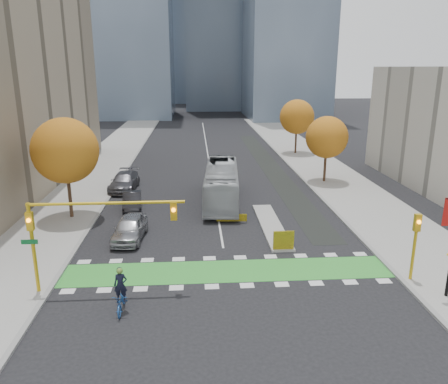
{
  "coord_description": "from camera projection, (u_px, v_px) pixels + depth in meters",
  "views": [
    {
      "loc": [
        -1.81,
        -22.62,
        11.96
      ],
      "look_at": [
        0.29,
        8.5,
        3.0
      ],
      "focal_mm": 35.0,
      "sensor_mm": 36.0,
      "label": 1
    }
  ],
  "objects": [
    {
      "name": "sidewalk_east",
      "position": [
        344.0,
        186.0,
        45.14
      ],
      "size": [
        7.0,
        120.0,
        0.15
      ],
      "primitive_type": "cube",
      "color": "gray",
      "rests_on": "ground"
    },
    {
      "name": "bike_crossing",
      "position": [
        227.0,
        271.0,
        26.55
      ],
      "size": [
        20.0,
        3.0,
        0.01
      ],
      "primitive_type": "cube",
      "color": "green",
      "rests_on": "ground"
    },
    {
      "name": "median_island",
      "position": [
        271.0,
        225.0,
        33.98
      ],
      "size": [
        1.6,
        10.0,
        0.16
      ],
      "primitive_type": "cube",
      "color": "gray",
      "rests_on": "ground"
    },
    {
      "name": "tree_east_near",
      "position": [
        327.0,
        137.0,
        45.64
      ],
      "size": [
        4.4,
        4.4,
        7.08
      ],
      "color": "#332114",
      "rests_on": "ground"
    },
    {
      "name": "parked_car_b",
      "position": [
        132.0,
        201.0,
        37.89
      ],
      "size": [
        2.08,
        4.61,
        1.47
      ],
      "primitive_type": "imported",
      "rotation": [
        0.0,
        0.0,
        0.12
      ],
      "color": "black",
      "rests_on": "ground"
    },
    {
      "name": "ground",
      "position": [
        229.0,
        283.0,
        25.11
      ],
      "size": [
        300.0,
        300.0,
        0.0
      ],
      "primitive_type": "plane",
      "color": "black",
      "rests_on": "ground"
    },
    {
      "name": "bus",
      "position": [
        222.0,
        183.0,
        39.87
      ],
      "size": [
        3.77,
        12.45,
        3.42
      ],
      "primitive_type": "imported",
      "rotation": [
        0.0,
        0.0,
        -0.07
      ],
      "color": "#A3A7AA",
      "rests_on": "ground"
    },
    {
      "name": "bike_lane_paint",
      "position": [
        270.0,
        167.0,
        54.36
      ],
      "size": [
        2.5,
        50.0,
        0.01
      ],
      "primitive_type": "cube",
      "color": "black",
      "rests_on": "ground"
    },
    {
      "name": "tree_east_far",
      "position": [
        297.0,
        117.0,
        60.91
      ],
      "size": [
        4.8,
        4.8,
        7.65
      ],
      "color": "#332114",
      "rests_on": "ground"
    },
    {
      "name": "hazard_board",
      "position": [
        284.0,
        240.0,
        29.17
      ],
      "size": [
        1.4,
        0.12,
        1.3
      ],
      "primitive_type": "cube",
      "color": "yellow",
      "rests_on": "median_island"
    },
    {
      "name": "parked_car_c",
      "position": [
        124.0,
        181.0,
        43.94
      ],
      "size": [
        2.74,
        6.01,
        1.71
      ],
      "primitive_type": "imported",
      "rotation": [
        0.0,
        0.0,
        -0.06
      ],
      "color": "#525157",
      "rests_on": "ground"
    },
    {
      "name": "parked_car_a",
      "position": [
        130.0,
        228.0,
        31.24
      ],
      "size": [
        2.38,
        5.12,
        1.7
      ],
      "primitive_type": "imported",
      "rotation": [
        0.0,
        0.0,
        -0.08
      ],
      "color": "#97989C",
      "rests_on": "ground"
    },
    {
      "name": "curb_east",
      "position": [
        310.0,
        187.0,
        44.92
      ],
      "size": [
        0.3,
        120.0,
        0.16
      ],
      "primitive_type": "cube",
      "color": "gray",
      "rests_on": "ground"
    },
    {
      "name": "tree_west",
      "position": [
        65.0,
        151.0,
        34.29
      ],
      "size": [
        5.2,
        5.2,
        8.22
      ],
      "color": "#332114",
      "rests_on": "ground"
    },
    {
      "name": "sidewalk_west",
      "position": [
        78.0,
        191.0,
        43.39
      ],
      "size": [
        7.0,
        120.0,
        0.15
      ],
      "primitive_type": "cube",
      "color": "gray",
      "rests_on": "ground"
    },
    {
      "name": "traffic_signal_east",
      "position": [
        416.0,
        237.0,
        24.55
      ],
      "size": [
        0.35,
        0.43,
        4.1
      ],
      "color": "#BF9914",
      "rests_on": "ground"
    },
    {
      "name": "traffic_signal_west",
      "position": [
        80.0,
        223.0,
        22.99
      ],
      "size": [
        8.53,
        0.56,
        5.2
      ],
      "color": "#BF9914",
      "rests_on": "ground"
    },
    {
      "name": "curb_west",
      "position": [
        114.0,
        190.0,
        43.62
      ],
      "size": [
        0.3,
        120.0,
        0.16
      ],
      "primitive_type": "cube",
      "color": "gray",
      "rests_on": "ground"
    },
    {
      "name": "cyclist",
      "position": [
        121.0,
        297.0,
        22.03
      ],
      "size": [
        0.73,
        2.06,
        2.37
      ],
      "rotation": [
        0.0,
        0.0,
        -0.01
      ],
      "color": "#1E498D",
      "rests_on": "ground"
    },
    {
      "name": "centre_line",
      "position": [
        207.0,
        152.0,
        63.47
      ],
      "size": [
        0.15,
        70.0,
        0.01
      ],
      "primitive_type": "cube",
      "color": "silver",
      "rests_on": "ground"
    }
  ]
}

